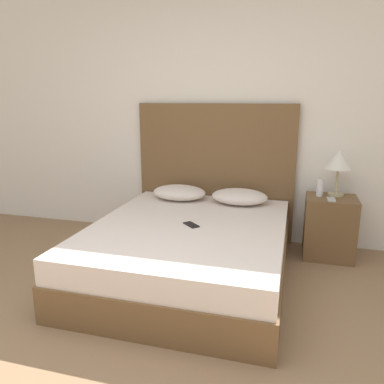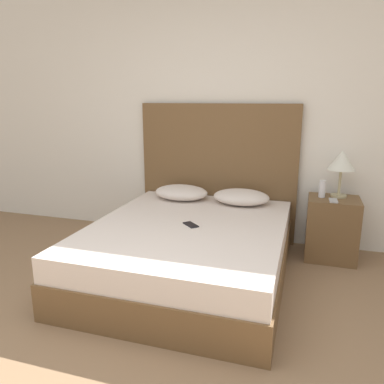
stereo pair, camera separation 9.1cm
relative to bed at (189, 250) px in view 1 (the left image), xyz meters
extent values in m
cube|color=white|center=(-0.02, 1.07, 1.12)|extent=(10.00, 0.06, 2.70)
cube|color=brown|center=(0.00, 0.00, -0.09)|extent=(1.59, 1.95, 0.28)
cube|color=silver|center=(0.00, 0.00, 0.14)|extent=(1.55, 1.91, 0.19)
cube|color=brown|center=(0.00, 1.00, 0.48)|extent=(1.66, 0.05, 1.43)
ellipsoid|color=silver|center=(-0.31, 0.73, 0.31)|extent=(0.55, 0.39, 0.15)
ellipsoid|color=silver|center=(0.31, 0.73, 0.31)|extent=(0.55, 0.39, 0.15)
cube|color=black|center=(0.03, -0.03, 0.24)|extent=(0.16, 0.15, 0.01)
cube|color=brown|center=(1.17, 0.75, 0.06)|extent=(0.46, 0.39, 0.59)
cylinder|color=tan|center=(1.21, 0.82, 0.37)|extent=(0.14, 0.14, 0.02)
cylinder|color=tan|center=(1.21, 0.82, 0.50)|extent=(0.02, 0.02, 0.24)
cone|color=silver|center=(1.21, 0.82, 0.70)|extent=(0.25, 0.25, 0.18)
cube|color=#B7B7BC|center=(1.15, 0.65, 0.36)|extent=(0.07, 0.15, 0.01)
cylinder|color=silver|center=(1.06, 0.76, 0.44)|extent=(0.06, 0.06, 0.16)
camera|label=1|loc=(0.82, -2.83, 1.25)|focal=35.00mm
camera|label=2|loc=(0.90, -2.81, 1.25)|focal=35.00mm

